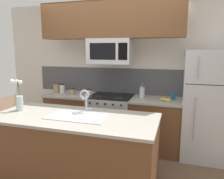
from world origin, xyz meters
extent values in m
plane|color=brown|center=(0.00, 0.00, 0.00)|extent=(10.00, 10.00, 0.00)
cube|color=silver|center=(0.30, 1.28, 1.30)|extent=(5.20, 0.10, 2.60)
cube|color=#4C4C51|center=(0.00, 1.22, 1.15)|extent=(3.25, 0.01, 0.48)
cube|color=brown|center=(-0.79, 0.90, 0.44)|extent=(0.82, 0.62, 0.88)
cube|color=#9E998E|center=(-0.79, 0.90, 0.89)|extent=(0.85, 0.65, 0.03)
cube|color=brown|center=(0.80, 0.90, 0.44)|extent=(0.84, 0.62, 0.88)
cube|color=#9E998E|center=(0.80, 0.90, 0.89)|extent=(0.87, 0.65, 0.03)
cube|color=#B7BABF|center=(0.00, 0.90, 0.46)|extent=(0.76, 0.62, 0.91)
cube|color=black|center=(0.00, 0.90, 0.92)|extent=(0.76, 0.62, 0.01)
cylinder|color=black|center=(-0.18, 0.76, 0.93)|extent=(0.15, 0.15, 0.01)
cylinder|color=black|center=(0.18, 0.76, 0.93)|extent=(0.15, 0.15, 0.01)
cylinder|color=black|center=(-0.18, 1.04, 0.93)|extent=(0.15, 0.15, 0.01)
cylinder|color=black|center=(0.18, 1.04, 0.93)|extent=(0.15, 0.15, 0.01)
cylinder|color=black|center=(-0.27, 0.58, 0.85)|extent=(0.03, 0.02, 0.03)
cylinder|color=black|center=(-0.14, 0.58, 0.85)|extent=(0.03, 0.02, 0.03)
cylinder|color=black|center=(0.00, 0.58, 0.85)|extent=(0.03, 0.02, 0.03)
cylinder|color=black|center=(0.14, 0.58, 0.85)|extent=(0.03, 0.02, 0.03)
cylinder|color=black|center=(0.27, 0.58, 0.85)|extent=(0.03, 0.02, 0.03)
cube|color=#B7BABF|center=(0.00, 0.88, 1.71)|extent=(0.74, 0.40, 0.42)
cube|color=black|center=(-0.07, 0.68, 1.71)|extent=(0.45, 0.00, 0.27)
cube|color=black|center=(0.27, 0.68, 1.71)|extent=(0.15, 0.00, 0.27)
cube|color=brown|center=(0.01, 0.85, 2.22)|extent=(2.42, 0.34, 0.60)
cube|color=#B7BABF|center=(1.65, 0.92, 0.87)|extent=(0.87, 0.72, 1.73)
cube|color=black|center=(1.65, 0.56, 1.25)|extent=(0.83, 0.00, 0.01)
cylinder|color=#99999E|center=(1.39, 0.54, 1.49)|extent=(0.01, 0.01, 0.31)
cylinder|color=#99999E|center=(1.39, 0.54, 0.73)|extent=(0.01, 0.01, 0.66)
cylinder|color=#997F5B|center=(-1.10, 0.90, 1.00)|extent=(0.11, 0.11, 0.17)
cylinder|color=#4C331E|center=(-1.10, 0.90, 1.09)|extent=(0.11, 0.11, 0.02)
cylinder|color=silver|center=(-0.99, 0.92, 0.99)|extent=(0.09, 0.09, 0.16)
cylinder|color=black|center=(-0.99, 0.92, 1.08)|extent=(0.09, 0.09, 0.02)
cylinder|color=#997F5B|center=(-0.74, 0.86, 0.96)|extent=(0.09, 0.09, 0.10)
cylinder|color=black|center=(-0.74, 0.86, 1.02)|extent=(0.09, 0.09, 0.01)
cylinder|color=silver|center=(-0.40, 0.88, 0.96)|extent=(0.09, 0.09, 0.10)
cylinder|color=black|center=(-0.40, 0.88, 1.02)|extent=(0.09, 0.09, 0.01)
ellipsoid|color=yellow|center=(0.95, 0.83, 0.93)|extent=(0.16, 0.13, 0.06)
ellipsoid|color=yellow|center=(0.96, 0.85, 0.93)|extent=(0.18, 0.09, 0.05)
ellipsoid|color=yellow|center=(0.96, 0.83, 0.93)|extent=(0.17, 0.04, 0.05)
ellipsoid|color=yellow|center=(0.97, 0.85, 0.93)|extent=(0.18, 0.08, 0.06)
ellipsoid|color=yellow|center=(0.97, 0.83, 0.93)|extent=(0.17, 0.12, 0.05)
cylinder|color=brown|center=(0.96, 0.84, 0.96)|extent=(0.02, 0.02, 0.03)
cylinder|color=silver|center=(0.55, 0.96, 1.00)|extent=(0.09, 0.09, 0.18)
cylinder|color=#A3A3AA|center=(0.55, 0.96, 1.10)|extent=(0.08, 0.08, 0.02)
cylinder|color=#A3A3AA|center=(0.55, 0.96, 1.14)|extent=(0.01, 0.01, 0.05)
sphere|color=#A3A3AA|center=(0.55, 0.96, 1.17)|extent=(0.02, 0.02, 0.02)
cylinder|color=#1E5184|center=(1.07, 0.95, 0.97)|extent=(0.08, 0.08, 0.11)
cube|color=brown|center=(-0.10, -0.35, 0.44)|extent=(2.07, 0.90, 0.88)
cube|color=#9E998E|center=(-0.10, -0.35, 0.89)|extent=(2.10, 0.93, 0.03)
cube|color=#ADAFB5|center=(-0.04, -0.35, 0.91)|extent=(0.76, 0.44, 0.01)
cube|color=#ADAFB5|center=(-0.21, -0.35, 0.84)|extent=(0.30, 0.33, 0.15)
cube|color=#ADAFB5|center=(0.14, -0.35, 0.84)|extent=(0.30, 0.33, 0.15)
cylinder|color=#B7BABF|center=(-0.04, -0.09, 0.92)|extent=(0.04, 0.04, 0.02)
cylinder|color=#B7BABF|center=(-0.04, -0.09, 1.04)|extent=(0.02, 0.02, 0.22)
torus|color=#B7BABF|center=(-0.04, -0.14, 1.15)|extent=(0.13, 0.02, 0.13)
cylinder|color=#B7BABF|center=(-0.04, -0.20, 1.12)|extent=(0.02, 0.02, 0.06)
cube|color=#B7BABF|center=(0.00, -0.09, 0.95)|extent=(0.07, 0.01, 0.01)
cylinder|color=silver|center=(-0.94, -0.32, 1.01)|extent=(0.10, 0.10, 0.20)
cylinder|color=silver|center=(-0.94, -0.32, 0.95)|extent=(0.09, 0.09, 0.06)
cylinder|color=#386B2D|center=(-0.95, -0.32, 1.14)|extent=(0.03, 0.01, 0.34)
sphere|color=white|center=(-0.96, -0.31, 1.31)|extent=(0.06, 0.06, 0.06)
cylinder|color=#386B2D|center=(-0.96, -0.35, 1.15)|extent=(0.04, 0.07, 0.35)
sphere|color=white|center=(-0.97, -0.39, 1.32)|extent=(0.06, 0.06, 0.06)
cylinder|color=#386B2D|center=(-0.92, -0.31, 1.14)|extent=(0.03, 0.02, 0.33)
sphere|color=white|center=(-0.91, -0.31, 1.30)|extent=(0.06, 0.06, 0.06)
camera|label=1|loc=(1.14, -2.74, 1.74)|focal=35.00mm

